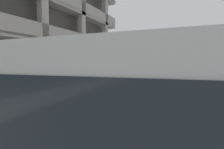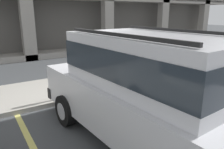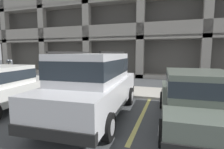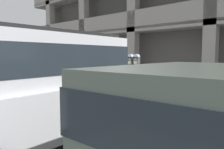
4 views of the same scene
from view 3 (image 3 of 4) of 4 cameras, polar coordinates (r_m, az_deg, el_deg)
The scene contains 8 objects.
ground_plane at distance 7.88m, azimuth -0.05°, elevation -7.93°, with size 80.00×80.00×0.10m.
sidewalk at distance 9.06m, azimuth 2.60°, elevation -5.22°, with size 40.00×2.20×0.12m.
parking_stall_lines at distance 6.20m, azimuth 10.34°, elevation -11.80°, with size 13.18×4.80×0.01m.
silver_suv at distance 5.51m, azimuth -6.01°, elevation -2.45°, with size 2.21×4.88×2.03m.
red_sedan at distance 7.30m, azimuth -32.05°, elevation -3.27°, with size 2.12×4.62×1.54m.
dark_hatchback at distance 5.15m, azimuth 25.69°, elevation -6.85°, with size 1.99×4.56×1.54m.
parking_meter_near at distance 7.92m, azimuth 2.11°, elevation 1.78°, with size 0.35×0.12×1.53m.
parking_meter_far at distance 11.63m, azimuth -30.43°, elevation 2.34°, with size 0.35×0.12×1.48m.
Camera 3 is at (2.45, -7.21, 2.01)m, focal length 28.00 mm.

